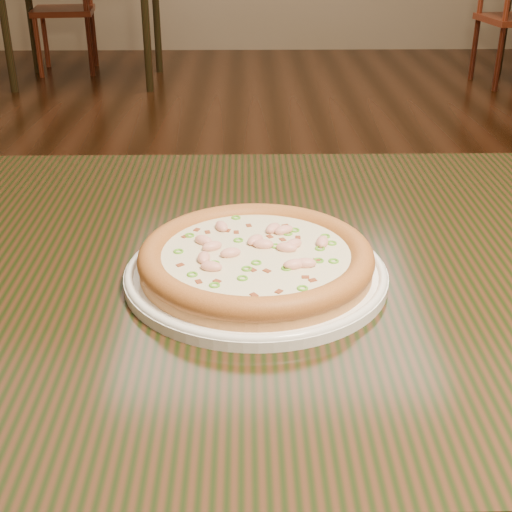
{
  "coord_description": "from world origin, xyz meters",
  "views": [
    {
      "loc": [
        -0.19,
        -1.72,
        1.14
      ],
      "look_at": [
        -0.17,
        -1.0,
        0.78
      ],
      "focal_mm": 50.0,
      "sensor_mm": 36.0,
      "label": 1
    }
  ],
  "objects_px": {
    "plate": "(256,273)",
    "chair_b": "(71,9)",
    "hero_table": "(349,328)",
    "chair_c": "(509,18)",
    "pizza": "(256,258)"
  },
  "relations": [
    {
      "from": "hero_table",
      "to": "chair_b",
      "type": "height_order",
      "value": "chair_b"
    },
    {
      "from": "hero_table",
      "to": "plate",
      "type": "bearing_deg",
      "value": -157.38
    },
    {
      "from": "hero_table",
      "to": "pizza",
      "type": "height_order",
      "value": "pizza"
    },
    {
      "from": "hero_table",
      "to": "plate",
      "type": "xyz_separation_m",
      "value": [
        -0.12,
        -0.05,
        0.11
      ]
    },
    {
      "from": "hero_table",
      "to": "chair_c",
      "type": "relative_size",
      "value": 1.26
    },
    {
      "from": "plate",
      "to": "chair_c",
      "type": "relative_size",
      "value": 0.32
    },
    {
      "from": "plate",
      "to": "pizza",
      "type": "xyz_separation_m",
      "value": [
        0.0,
        0.0,
        0.02
      ]
    },
    {
      "from": "plate",
      "to": "pizza",
      "type": "relative_size",
      "value": 1.12
    },
    {
      "from": "plate",
      "to": "chair_b",
      "type": "xyz_separation_m",
      "value": [
        -1.26,
        4.68,
        -0.32
      ]
    },
    {
      "from": "plate",
      "to": "chair_c",
      "type": "height_order",
      "value": "chair_c"
    },
    {
      "from": "hero_table",
      "to": "plate",
      "type": "height_order",
      "value": "plate"
    },
    {
      "from": "plate",
      "to": "chair_c",
      "type": "distance_m",
      "value": 4.57
    },
    {
      "from": "plate",
      "to": "chair_c",
      "type": "xyz_separation_m",
      "value": [
        1.75,
        4.21,
        -0.32
      ]
    },
    {
      "from": "plate",
      "to": "chair_b",
      "type": "relative_size",
      "value": 0.32
    },
    {
      "from": "hero_table",
      "to": "plate",
      "type": "relative_size",
      "value": 4.01
    }
  ]
}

